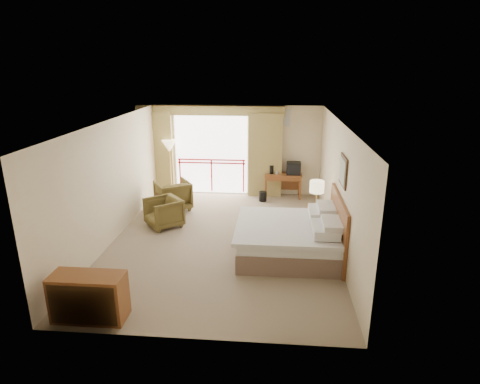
# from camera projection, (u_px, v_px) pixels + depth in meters

# --- Properties ---
(floor) EXTENTS (7.00, 7.00, 0.00)m
(floor) POSITION_uv_depth(u_px,v_px,m) (224.00, 239.00, 9.23)
(floor) COLOR #85745C
(floor) RESTS_ON ground
(ceiling) EXTENTS (7.00, 7.00, 0.00)m
(ceiling) POSITION_uv_depth(u_px,v_px,m) (222.00, 122.00, 8.40)
(ceiling) COLOR white
(ceiling) RESTS_ON wall_back
(wall_back) EXTENTS (5.00, 0.00, 5.00)m
(wall_back) POSITION_uv_depth(u_px,v_px,m) (237.00, 150.00, 12.13)
(wall_back) COLOR beige
(wall_back) RESTS_ON ground
(wall_front) EXTENTS (5.00, 0.00, 5.00)m
(wall_front) POSITION_uv_depth(u_px,v_px,m) (191.00, 257.00, 5.50)
(wall_front) COLOR beige
(wall_front) RESTS_ON ground
(wall_left) EXTENTS (0.00, 7.00, 7.00)m
(wall_left) POSITION_uv_depth(u_px,v_px,m) (113.00, 181.00, 9.02)
(wall_left) COLOR beige
(wall_left) RESTS_ON ground
(wall_right) EXTENTS (0.00, 7.00, 7.00)m
(wall_right) POSITION_uv_depth(u_px,v_px,m) (338.00, 186.00, 8.61)
(wall_right) COLOR beige
(wall_right) RESTS_ON ground
(balcony_door) EXTENTS (2.40, 0.00, 2.40)m
(balcony_door) POSITION_uv_depth(u_px,v_px,m) (211.00, 155.00, 12.22)
(balcony_door) COLOR white
(balcony_door) RESTS_ON wall_back
(balcony_railing) EXTENTS (2.09, 0.03, 1.02)m
(balcony_railing) POSITION_uv_depth(u_px,v_px,m) (211.00, 167.00, 12.32)
(balcony_railing) COLOR red
(balcony_railing) RESTS_ON wall_back
(curtain_left) EXTENTS (1.00, 0.26, 2.50)m
(curtain_left) POSITION_uv_depth(u_px,v_px,m) (157.00, 153.00, 12.22)
(curtain_left) COLOR olive
(curtain_left) RESTS_ON wall_back
(curtain_right) EXTENTS (1.00, 0.26, 2.50)m
(curtain_right) POSITION_uv_depth(u_px,v_px,m) (265.00, 155.00, 11.95)
(curtain_right) COLOR olive
(curtain_right) RESTS_ON wall_back
(valance) EXTENTS (4.40, 0.22, 0.28)m
(valance) POSITION_uv_depth(u_px,v_px,m) (210.00, 110.00, 11.71)
(valance) COLOR olive
(valance) RESTS_ON wall_back
(hvac_vent) EXTENTS (0.50, 0.04, 0.50)m
(hvac_vent) POSITION_uv_depth(u_px,v_px,m) (282.00, 118.00, 11.69)
(hvac_vent) COLOR silver
(hvac_vent) RESTS_ON wall_back
(bed) EXTENTS (2.13, 2.06, 0.97)m
(bed) POSITION_uv_depth(u_px,v_px,m) (290.00, 238.00, 8.42)
(bed) COLOR brown
(bed) RESTS_ON floor
(headboard) EXTENTS (0.06, 2.10, 1.30)m
(headboard) POSITION_uv_depth(u_px,v_px,m) (338.00, 227.00, 8.26)
(headboard) COLOR brown
(headboard) RESTS_ON wall_right
(framed_art) EXTENTS (0.04, 0.72, 0.60)m
(framed_art) POSITION_uv_depth(u_px,v_px,m) (343.00, 171.00, 7.89)
(framed_art) COLOR black
(framed_art) RESTS_ON wall_right
(nightstand) EXTENTS (0.43, 0.51, 0.60)m
(nightstand) POSITION_uv_depth(u_px,v_px,m) (315.00, 218.00, 9.66)
(nightstand) COLOR brown
(nightstand) RESTS_ON floor
(table_lamp) EXTENTS (0.34, 0.34, 0.61)m
(table_lamp) POSITION_uv_depth(u_px,v_px,m) (317.00, 187.00, 9.47)
(table_lamp) COLOR tan
(table_lamp) RESTS_ON nightstand
(phone) EXTENTS (0.22, 0.19, 0.09)m
(phone) POSITION_uv_depth(u_px,v_px,m) (315.00, 207.00, 9.42)
(phone) COLOR black
(phone) RESTS_ON nightstand
(desk) EXTENTS (1.10, 0.53, 0.72)m
(desk) POSITION_uv_depth(u_px,v_px,m) (283.00, 179.00, 12.04)
(desk) COLOR brown
(desk) RESTS_ON floor
(tv) EXTENTS (0.41, 0.33, 0.37)m
(tv) POSITION_uv_depth(u_px,v_px,m) (294.00, 168.00, 11.86)
(tv) COLOR black
(tv) RESTS_ON desk
(coffee_maker) EXTENTS (0.14, 0.14, 0.26)m
(coffee_maker) POSITION_uv_depth(u_px,v_px,m) (272.00, 170.00, 11.93)
(coffee_maker) COLOR black
(coffee_maker) RESTS_ON desk
(cup) EXTENTS (0.07, 0.07, 0.09)m
(cup) POSITION_uv_depth(u_px,v_px,m) (277.00, 173.00, 11.90)
(cup) COLOR white
(cup) RESTS_ON desk
(wastebasket) EXTENTS (0.26, 0.26, 0.29)m
(wastebasket) POSITION_uv_depth(u_px,v_px,m) (263.00, 196.00, 11.76)
(wastebasket) COLOR black
(wastebasket) RESTS_ON floor
(armchair_far) EXTENTS (1.20, 1.21, 0.81)m
(armchair_far) POSITION_uv_depth(u_px,v_px,m) (174.00, 209.00, 11.16)
(armchair_far) COLOR #4C3F1B
(armchair_far) RESTS_ON floor
(armchair_near) EXTENTS (1.11, 1.10, 0.72)m
(armchair_near) POSITION_uv_depth(u_px,v_px,m) (164.00, 226.00, 9.99)
(armchair_near) COLOR #4C3F1B
(armchair_near) RESTS_ON floor
(side_table) EXTENTS (0.47, 0.47, 0.51)m
(side_table) POSITION_uv_depth(u_px,v_px,m) (163.00, 200.00, 10.77)
(side_table) COLOR black
(side_table) RESTS_ON floor
(book) EXTENTS (0.28, 0.29, 0.02)m
(book) POSITION_uv_depth(u_px,v_px,m) (163.00, 195.00, 10.72)
(book) COLOR white
(book) RESTS_ON side_table
(floor_lamp) EXTENTS (0.43, 0.43, 1.70)m
(floor_lamp) POSITION_uv_depth(u_px,v_px,m) (169.00, 148.00, 11.92)
(floor_lamp) COLOR tan
(floor_lamp) RESTS_ON floor
(dresser) EXTENTS (1.15, 0.49, 0.76)m
(dresser) POSITION_uv_depth(u_px,v_px,m) (89.00, 297.00, 6.28)
(dresser) COLOR brown
(dresser) RESTS_ON floor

